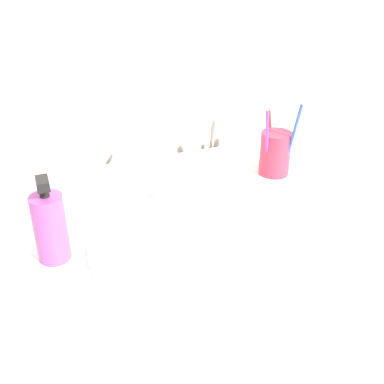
% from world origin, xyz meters
% --- Properties ---
extents(tiled_wall_back, '(2.44, 0.04, 2.40)m').
position_xyz_m(tiled_wall_back, '(0.00, 0.36, 1.20)').
color(tiled_wall_back, beige).
rests_on(tiled_wall_back, ground).
extents(vanity_counter, '(1.24, 0.65, 0.90)m').
position_xyz_m(vanity_counter, '(0.00, 0.00, 0.45)').
color(vanity_counter, silver).
rests_on(vanity_counter, ground).
extents(sink_basin, '(0.41, 0.41, 0.12)m').
position_xyz_m(sink_basin, '(0.01, -0.06, 0.86)').
color(sink_basin, white).
rests_on(sink_basin, vanity_counter).
extents(faucet, '(0.02, 0.15, 0.14)m').
position_xyz_m(faucet, '(0.01, 0.14, 0.97)').
color(faucet, silver).
rests_on(faucet, sink_basin).
extents(toothbrush_cup, '(0.07, 0.07, 0.10)m').
position_xyz_m(toothbrush_cup, '(0.28, 0.14, 0.95)').
color(toothbrush_cup, '#D8334C').
rests_on(toothbrush_cup, vanity_counter).
extents(toothbrush_blue, '(0.02, 0.04, 0.20)m').
position_xyz_m(toothbrush_blue, '(0.30, 0.10, 1.02)').
color(toothbrush_blue, blue).
rests_on(toothbrush_blue, toothbrush_cup).
extents(toothbrush_purple, '(0.04, 0.04, 0.19)m').
position_xyz_m(toothbrush_purple, '(0.24, 0.12, 1.01)').
color(toothbrush_purple, purple).
rests_on(toothbrush_purple, toothbrush_cup).
extents(toothbrush_white, '(0.06, 0.03, 0.19)m').
position_xyz_m(toothbrush_white, '(0.31, 0.12, 1.01)').
color(toothbrush_white, white).
rests_on(toothbrush_white, toothbrush_cup).
extents(toothbrush_red, '(0.01, 0.06, 0.18)m').
position_xyz_m(toothbrush_red, '(0.28, 0.18, 1.00)').
color(toothbrush_red, red).
rests_on(toothbrush_red, toothbrush_cup).
extents(soap_dispenser, '(0.06, 0.06, 0.16)m').
position_xyz_m(soap_dispenser, '(-0.25, -0.01, 0.96)').
color(soap_dispenser, '#B24CA5').
rests_on(soap_dispenser, vanity_counter).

